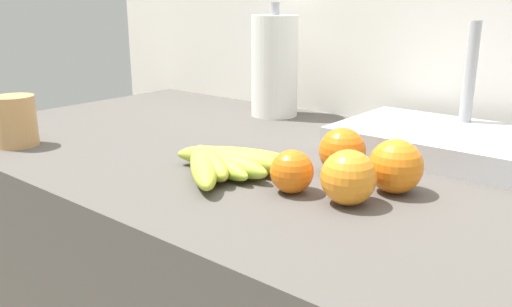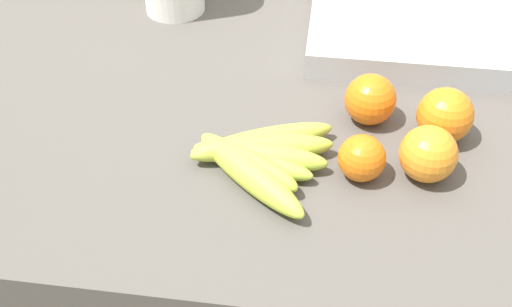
# 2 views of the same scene
# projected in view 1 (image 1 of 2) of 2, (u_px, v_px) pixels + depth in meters

# --- Properties ---
(wall_back) EXTENTS (1.93, 0.06, 1.30)m
(wall_back) POSITION_uv_depth(u_px,v_px,m) (385.00, 229.00, 1.34)
(wall_back) COLOR silver
(wall_back) RESTS_ON ground
(banana_bunch) EXTENTS (0.21, 0.22, 0.04)m
(banana_bunch) POSITION_uv_depth(u_px,v_px,m) (220.00, 162.00, 0.87)
(banana_bunch) COLOR #BBCE3F
(banana_bunch) RESTS_ON counter
(orange_back_right) EXTENTS (0.08, 0.08, 0.08)m
(orange_back_right) POSITION_uv_depth(u_px,v_px,m) (396.00, 166.00, 0.78)
(orange_back_right) COLOR orange
(orange_back_right) RESTS_ON counter
(orange_back_left) EXTENTS (0.08, 0.08, 0.08)m
(orange_back_left) POSITION_uv_depth(u_px,v_px,m) (348.00, 177.00, 0.73)
(orange_back_left) COLOR orange
(orange_back_left) RESTS_ON counter
(orange_right) EXTENTS (0.08, 0.08, 0.08)m
(orange_right) POSITION_uv_depth(u_px,v_px,m) (342.00, 151.00, 0.86)
(orange_right) COLOR orange
(orange_right) RESTS_ON counter
(orange_front) EXTENTS (0.07, 0.07, 0.07)m
(orange_front) POSITION_uv_depth(u_px,v_px,m) (292.00, 172.00, 0.78)
(orange_front) COLOR orange
(orange_front) RESTS_ON counter
(paper_towel_roll) EXTENTS (0.11, 0.11, 0.27)m
(paper_towel_roll) POSITION_uv_depth(u_px,v_px,m) (275.00, 66.00, 1.29)
(paper_towel_roll) COLOR white
(paper_towel_roll) RESTS_ON counter
(sink_basin) EXTENTS (0.39, 0.26, 0.24)m
(sink_basin) POSITION_uv_depth(u_px,v_px,m) (447.00, 140.00, 0.98)
(sink_basin) COLOR #B7BABF
(sink_basin) RESTS_ON counter
(mug) EXTENTS (0.08, 0.08, 0.10)m
(mug) POSITION_uv_depth(u_px,v_px,m) (16.00, 121.00, 1.03)
(mug) COLOR tan
(mug) RESTS_ON counter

